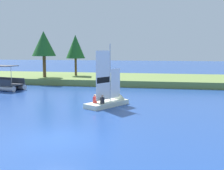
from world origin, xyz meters
The scene contains 6 objects.
ground_plane centered at (0.00, 0.00, 0.00)m, with size 200.00×200.00×0.00m, color #234793.
shore_bank centered at (0.00, 25.72, 0.40)m, with size 80.00×11.20×0.80m, color olive.
shoreline_tree_midleft centered at (-10.84, 22.71, 5.25)m, with size 3.18×3.18×6.15m.
shoreline_tree_centre centered at (-7.40, 25.67, 4.88)m, with size 2.68×2.68×5.76m.
sailboat centered at (1.10, 9.43, 0.36)m, with size 3.39×4.47×5.44m.
pontoon_boat centered at (-13.14, 15.80, 0.66)m, with size 6.04×3.58×2.73m.
Camera 1 is at (5.41, -13.29, 4.56)m, focal length 45.74 mm.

